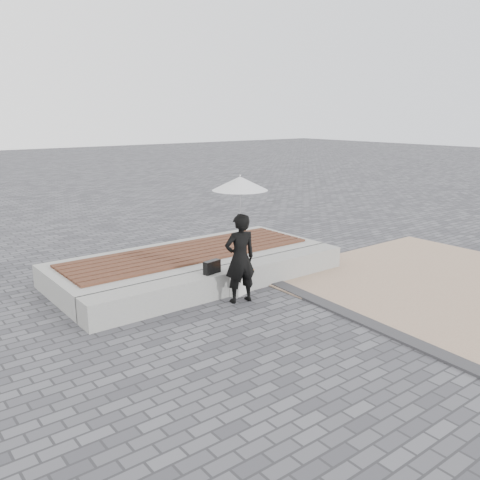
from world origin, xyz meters
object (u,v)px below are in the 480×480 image
handbag (212,267)px  canvas_tote (240,282)px  woman (240,258)px  parasol (240,183)px  seating_ledge (228,280)px

handbag → canvas_tote: 0.55m
woman → parasol: size_ratio=1.32×
woman → parasol: bearing=-169.5°
seating_ledge → handbag: size_ratio=16.64×
handbag → canvas_tote: (0.43, -0.16, -0.29)m
woman → canvas_tote: 0.60m
parasol → canvas_tote: (0.20, 0.27, -1.66)m
parasol → handbag: (-0.23, 0.43, -1.36)m
seating_ledge → parasol: (-0.14, -0.49, 1.67)m
parasol → canvas_tote: parasol is taller
woman → handbag: woman is taller
parasol → handbag: size_ratio=3.57×
woman → parasol: 1.16m
seating_ledge → woman: 0.72m
parasol → handbag: 1.45m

